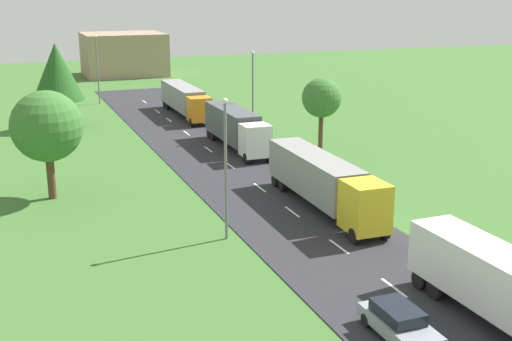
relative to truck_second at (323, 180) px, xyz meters
name	(u,v)px	position (x,y,z in m)	size (l,w,h in m)	color
road	(355,259)	(-2.27, -8.66, -2.14)	(10.00, 140.00, 0.06)	#2B2B30
lane_marking_centre	(373,272)	(-2.27, -10.63, -2.10)	(0.16, 123.41, 0.01)	white
truck_second	(323,180)	(0.00, 0.00, 0.00)	(2.71, 14.50, 3.61)	yellow
truck_third	(236,127)	(0.37, 19.37, 0.04)	(2.56, 12.65, 3.76)	white
truck_fourth	(185,99)	(0.27, 37.67, -0.06)	(2.58, 14.70, 3.53)	orange
car_second	(399,322)	(-4.90, -17.22, -1.33)	(1.94, 4.36, 1.48)	#8C939E
lamppost_second	(226,163)	(-8.14, -2.86, 2.77)	(0.36, 0.36, 8.90)	slate
lamppost_third	(253,90)	(3.65, 23.27, 2.84)	(0.36, 0.36, 9.03)	slate
lamppost_fourth	(97,66)	(-8.18, 50.37, 2.90)	(0.36, 0.36, 9.15)	slate
tree_oak	(47,127)	(-17.61, 9.64, 3.29)	(5.22, 5.22, 8.10)	#513823
tree_birch	(57,72)	(-14.59, 35.60, 4.10)	(5.69, 5.69, 9.41)	#513823
tree_maple	(322,98)	(7.35, 14.99, 3.07)	(3.71, 3.71, 7.13)	#513823
distant_building	(124,54)	(0.52, 79.47, 1.53)	(13.86, 12.30, 7.39)	#9E846B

